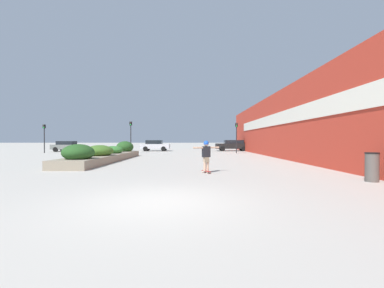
% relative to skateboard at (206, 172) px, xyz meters
% --- Properties ---
extents(ground_plane, '(300.00, 300.00, 0.00)m').
position_rel_skateboard_xyz_m(ground_plane, '(-1.49, -5.62, -0.07)').
color(ground_plane, '#ADA89E').
extents(building_wall_right, '(0.67, 39.81, 5.72)m').
position_rel_skateboard_xyz_m(building_wall_right, '(6.91, 11.50, 2.80)').
color(building_wall_right, '#B23323').
rests_on(building_wall_right, ground_plane).
extents(planter_box, '(2.10, 12.69, 1.44)m').
position_rel_skateboard_xyz_m(planter_box, '(-7.05, 6.97, 0.44)').
color(planter_box, gray).
rests_on(planter_box, ground_plane).
extents(skateboard, '(0.44, 0.73, 0.10)m').
position_rel_skateboard_xyz_m(skateboard, '(0.00, 0.00, 0.00)').
color(skateboard, maroon).
rests_on(skateboard, ground_plane).
extents(skateboarder, '(1.25, 0.60, 1.42)m').
position_rel_skateboard_xyz_m(skateboarder, '(0.00, -0.00, 0.89)').
color(skateboarder, tan).
rests_on(skateboarder, skateboard).
extents(trash_bin, '(0.48, 0.48, 1.08)m').
position_rel_skateboard_xyz_m(trash_bin, '(6.02, -2.46, 0.47)').
color(trash_bin, '#514C47').
rests_on(trash_bin, ground_plane).
extents(car_leftmost, '(4.79, 2.05, 1.56)m').
position_rel_skateboard_xyz_m(car_leftmost, '(5.02, 24.83, 0.76)').
color(car_leftmost, black).
rests_on(car_leftmost, ground_plane).
extents(car_center_left, '(3.88, 1.97, 1.42)m').
position_rel_skateboard_xyz_m(car_center_left, '(-17.67, 22.61, 0.68)').
color(car_center_left, slate).
rests_on(car_center_left, ground_plane).
extents(car_center_right, '(4.00, 1.91, 1.55)m').
position_rel_skateboard_xyz_m(car_center_right, '(14.76, 22.58, 0.75)').
color(car_center_right, navy).
rests_on(car_center_right, ground_plane).
extents(car_rightmost, '(4.05, 2.02, 1.54)m').
position_rel_skateboard_xyz_m(car_rightmost, '(-6.07, 24.51, 0.74)').
color(car_rightmost, '#BCBCC1').
rests_on(car_rightmost, ground_plane).
extents(traffic_light_left, '(0.28, 0.30, 3.75)m').
position_rel_skateboard_xyz_m(traffic_light_left, '(-8.05, 18.43, 2.46)').
color(traffic_light_left, black).
rests_on(traffic_light_left, ground_plane).
extents(traffic_light_right, '(0.28, 0.30, 3.57)m').
position_rel_skateboard_xyz_m(traffic_light_right, '(4.48, 18.29, 2.36)').
color(traffic_light_right, black).
rests_on(traffic_light_right, ground_plane).
extents(traffic_light_far_left, '(0.28, 0.30, 3.43)m').
position_rel_skateboard_xyz_m(traffic_light_far_left, '(-18.57, 18.77, 2.27)').
color(traffic_light_far_left, black).
rests_on(traffic_light_far_left, ground_plane).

